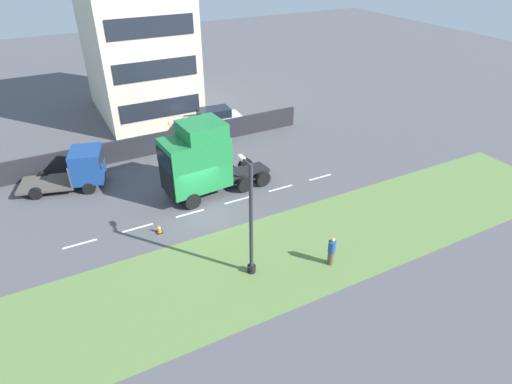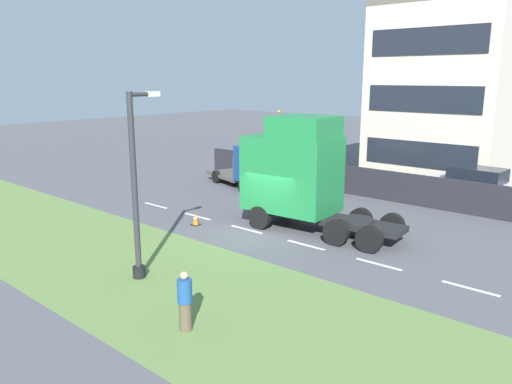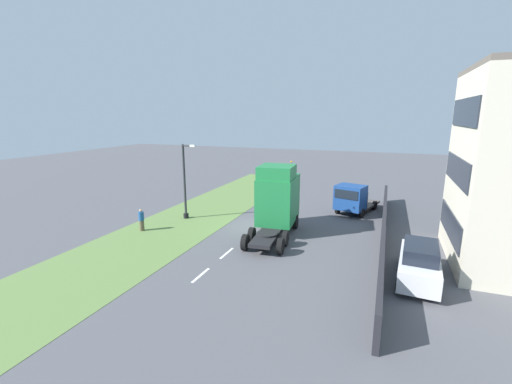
{
  "view_description": "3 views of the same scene",
  "coord_description": "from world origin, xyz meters",
  "views": [
    {
      "loc": [
        -20.89,
        7.33,
        14.69
      ],
      "look_at": [
        -2.56,
        -2.29,
        2.01
      ],
      "focal_mm": 30.0,
      "sensor_mm": 36.0,
      "label": 1
    },
    {
      "loc": [
        -15.6,
        -13.25,
        6.56
      ],
      "look_at": [
        -2.25,
        -1.62,
        2.47
      ],
      "focal_mm": 35.0,
      "sensor_mm": 36.0,
      "label": 2
    },
    {
      "loc": [
        8.83,
        -23.41,
        8.4
      ],
      "look_at": [
        -0.0,
        -0.41,
        2.83
      ],
      "focal_mm": 24.0,
      "sensor_mm": 36.0,
      "label": 3
    }
  ],
  "objects": [
    {
      "name": "ground_plane",
      "position": [
        0.0,
        0.0,
        0.0
      ],
      "size": [
        120.0,
        120.0,
        0.0
      ],
      "primitive_type": "plane",
      "color": "#515156",
      "rests_on": "ground"
    },
    {
      "name": "grass_verge",
      "position": [
        -6.0,
        0.0,
        0.01
      ],
      "size": [
        7.0,
        44.0,
        0.01
      ],
      "color": "#607F42",
      "rests_on": "ground"
    },
    {
      "name": "lane_markings",
      "position": [
        0.0,
        -0.7,
        0.0
      ],
      "size": [
        0.16,
        17.8,
        0.0
      ],
      "color": "white",
      "rests_on": "ground"
    },
    {
      "name": "boundary_wall",
      "position": [
        9.0,
        0.0,
        0.81
      ],
      "size": [
        0.25,
        24.0,
        1.62
      ],
      "color": "#232328",
      "rests_on": "ground"
    },
    {
      "name": "lorry_cab",
      "position": [
        1.71,
        -0.54,
        2.49
      ],
      "size": [
        3.09,
        7.29,
        5.1
      ],
      "rotation": [
        0.0,
        0.0,
        0.08
      ],
      "color": "black",
      "rests_on": "ground"
    },
    {
      "name": "flatbed_truck",
      "position": [
        6.35,
        6.03,
        1.39
      ],
      "size": [
        3.69,
        5.81,
        2.63
      ],
      "rotation": [
        0.0,
        0.0,
        2.86
      ],
      "color": "navy",
      "rests_on": "ground"
    },
    {
      "name": "parked_car",
      "position": [
        10.82,
        -5.23,
        0.99
      ],
      "size": [
        2.25,
        4.89,
        2.04
      ],
      "rotation": [
        0.0,
        0.0,
        -0.07
      ],
      "color": "silver",
      "rests_on": "ground"
    },
    {
      "name": "lamp_post",
      "position": [
        -6.32,
        -0.03,
        2.71
      ],
      "size": [
        1.33,
        0.42,
        6.13
      ],
      "color": "black",
      "rests_on": "ground"
    },
    {
      "name": "pedestrian",
      "position": [
        -7.72,
        -3.91,
        0.81
      ],
      "size": [
        0.39,
        0.39,
        1.66
      ],
      "color": "brown",
      "rests_on": "ground"
    },
    {
      "name": "traffic_cone_lead",
      "position": [
        -1.01,
        3.11,
        0.28
      ],
      "size": [
        0.36,
        0.36,
        0.58
      ],
      "color": "black",
      "rests_on": "ground"
    }
  ]
}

